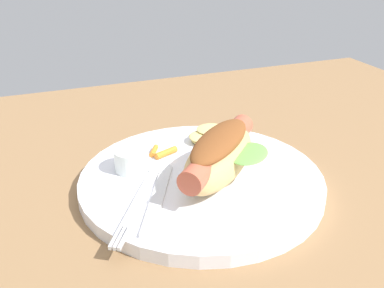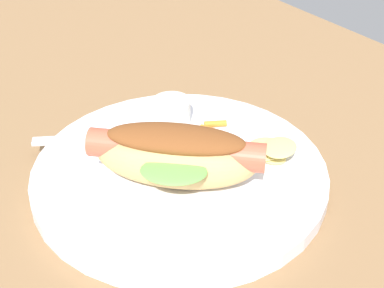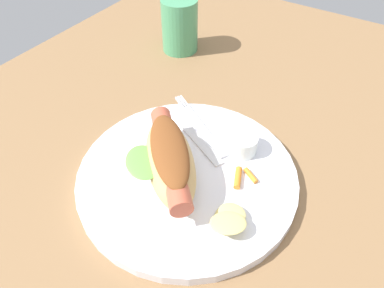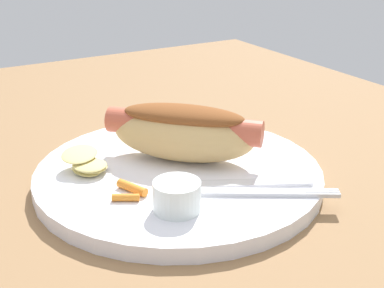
% 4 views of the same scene
% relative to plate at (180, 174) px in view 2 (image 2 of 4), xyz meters
% --- Properties ---
extents(ground_plane, '(1.20, 0.90, 0.02)m').
position_rel_plate_xyz_m(ground_plane, '(0.02, 0.02, -0.02)').
color(ground_plane, olive).
extents(plate, '(0.30, 0.30, 0.02)m').
position_rel_plate_xyz_m(plate, '(0.00, 0.00, 0.00)').
color(plate, white).
rests_on(plate, ground_plane).
extents(hot_dog, '(0.15, 0.15, 0.06)m').
position_rel_plate_xyz_m(hot_dog, '(-0.02, 0.02, 0.04)').
color(hot_dog, tan).
rests_on(hot_dog, plate).
extents(sauce_ramekin, '(0.04, 0.04, 0.03)m').
position_rel_plate_xyz_m(sauce_ramekin, '(0.08, -0.04, 0.02)').
color(sauce_ramekin, white).
rests_on(sauce_ramekin, plate).
extents(fork, '(0.09, 0.14, 0.00)m').
position_rel_plate_xyz_m(fork, '(0.09, 0.03, 0.01)').
color(fork, silver).
rests_on(fork, plate).
extents(knife, '(0.08, 0.13, 0.00)m').
position_rel_plate_xyz_m(knife, '(0.07, 0.03, 0.01)').
color(knife, silver).
rests_on(knife, plate).
extents(chips_pile, '(0.06, 0.06, 0.02)m').
position_rel_plate_xyz_m(chips_pile, '(-0.04, -0.09, 0.02)').
color(chips_pile, '#DCCB79').
rests_on(chips_pile, plate).
extents(carrot_garnish, '(0.04, 0.04, 0.01)m').
position_rel_plate_xyz_m(carrot_garnish, '(0.03, -0.07, 0.01)').
color(carrot_garnish, orange).
rests_on(carrot_garnish, plate).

